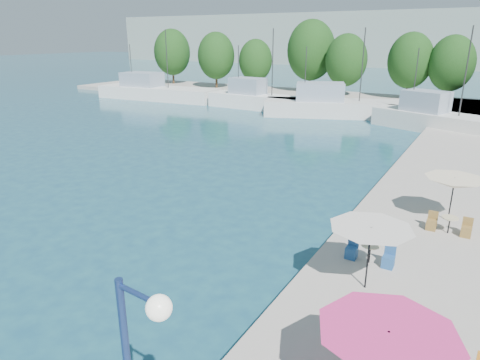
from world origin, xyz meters
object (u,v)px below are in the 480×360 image
Objects in this scene: trawler_02 at (259,100)px; umbrella_cream at (454,183)px; trawler_01 at (155,92)px; umbrella_white at (371,234)px; umbrella_pink at (388,341)px; trawler_04 at (440,121)px; trawler_03 at (339,107)px.

umbrella_cream is at bearing -45.65° from trawler_02.
umbrella_white is (40.60, -35.48, 1.57)m from trawler_01.
trawler_01 is at bearing 136.23° from umbrella_pink.
trawler_02 and trawler_04 have the same top height.
trawler_04 is 5.32× the size of umbrella_cream.
trawler_01 is 7.16× the size of umbrella_cream.
umbrella_cream is (14.52, -27.81, 1.42)m from trawler_03.
umbrella_white is at bearing -45.94° from trawler_01.
trawler_04 is (11.23, -3.41, 0.00)m from trawler_03.
umbrella_cream is at bearing 76.48° from umbrella_white.
trawler_04 is at bearing 92.57° from umbrella_white.
umbrella_pink is 5.28m from umbrella_white.
trawler_04 is 24.66m from umbrella_cream.
trawler_02 is 42.46m from umbrella_white.
umbrella_pink is (42.27, -40.49, 1.49)m from trawler_01.
trawler_03 is 5.81× the size of umbrella_pink.
umbrella_pink is at bearing -90.80° from umbrella_cream.
umbrella_pink is at bearing -91.51° from trawler_03.
umbrella_white is (12.67, -35.48, 1.57)m from trawler_03.
trawler_03 is 31.41m from umbrella_cream.
trawler_03 reaches higher than umbrella_pink.
trawler_02 is at bearing 121.50° from umbrella_pink.
umbrella_cream is at bearing 89.20° from umbrella_pink.
umbrella_white reaches higher than umbrella_pink.
trawler_01 is 58.55m from umbrella_pink.
umbrella_cream is at bearing -38.02° from trawler_01.
umbrella_pink is (14.34, -40.49, 1.49)m from trawler_03.
umbrella_white is (1.44, -32.07, 1.56)m from trawler_04.
trawler_01 reaches higher than umbrella_cream.
trawler_04 is at bearing -37.91° from trawler_03.
trawler_01 is 39.31m from trawler_04.
trawler_02 reaches higher than umbrella_cream.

